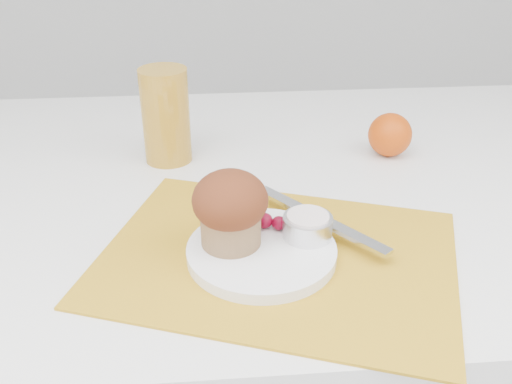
{
  "coord_description": "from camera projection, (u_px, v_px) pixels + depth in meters",
  "views": [
    {
      "loc": [
        -0.11,
        -0.73,
        1.16
      ],
      "look_at": [
        -0.06,
        -0.08,
        0.8
      ],
      "focal_mm": 40.0,
      "sensor_mm": 36.0,
      "label": 1
    }
  ],
  "objects": [
    {
      "name": "table",
      "position": [
        281.0,
        354.0,
        1.07
      ],
      "size": [
        1.2,
        0.8,
        0.75
      ],
      "primitive_type": "cube",
      "color": "white",
      "rests_on": "ground"
    },
    {
      "name": "placemat",
      "position": [
        277.0,
        256.0,
        0.7
      ],
      "size": [
        0.5,
        0.44,
        0.0
      ],
      "primitive_type": "cube",
      "rotation": [
        0.0,
        0.0,
        -0.34
      ],
      "color": "gold",
      "rests_on": "table"
    },
    {
      "name": "plate",
      "position": [
        262.0,
        252.0,
        0.69
      ],
      "size": [
        0.23,
        0.23,
        0.01
      ],
      "primitive_type": "cylinder",
      "rotation": [
        0.0,
        0.0,
        0.35
      ],
      "color": "white",
      "rests_on": "placemat"
    },
    {
      "name": "ramekin",
      "position": [
        308.0,
        226.0,
        0.71
      ],
      "size": [
        0.07,
        0.07,
        0.03
      ],
      "primitive_type": "cylinder",
      "rotation": [
        0.0,
        0.0,
        -0.17
      ],
      "color": "silver",
      "rests_on": "plate"
    },
    {
      "name": "cream",
      "position": [
        308.0,
        217.0,
        0.7
      ],
      "size": [
        0.06,
        0.06,
        0.01
      ],
      "primitive_type": "cylinder",
      "rotation": [
        0.0,
        0.0,
        0.16
      ],
      "color": "white",
      "rests_on": "ramekin"
    },
    {
      "name": "raspberry_near",
      "position": [
        264.0,
        220.0,
        0.72
      ],
      "size": [
        0.02,
        0.02,
        0.02
      ],
      "primitive_type": "ellipsoid",
      "color": "#520213",
      "rests_on": "plate"
    },
    {
      "name": "raspberry_far",
      "position": [
        279.0,
        223.0,
        0.72
      ],
      "size": [
        0.02,
        0.02,
        0.02
      ],
      "primitive_type": "ellipsoid",
      "color": "#4F0213",
      "rests_on": "plate"
    },
    {
      "name": "butter_knife",
      "position": [
        320.0,
        219.0,
        0.74
      ],
      "size": [
        0.15,
        0.18,
        0.01
      ],
      "primitive_type": "cube",
      "rotation": [
        0.0,
        0.0,
        -0.9
      ],
      "color": "#B6B8BF",
      "rests_on": "plate"
    },
    {
      "name": "orange",
      "position": [
        390.0,
        135.0,
        0.94
      ],
      "size": [
        0.07,
        0.07,
        0.07
      ],
      "primitive_type": "sphere",
      "color": "#C94507",
      "rests_on": "table"
    },
    {
      "name": "juice_glass",
      "position": [
        166.0,
        116.0,
        0.91
      ],
      "size": [
        0.09,
        0.09,
        0.15
      ],
      "primitive_type": "cylinder",
      "rotation": [
        0.0,
        0.0,
        -0.17
      ],
      "color": "#B88422",
      "rests_on": "table"
    },
    {
      "name": "muffin",
      "position": [
        230.0,
        208.0,
        0.68
      ],
      "size": [
        0.09,
        0.09,
        0.1
      ],
      "color": "olive",
      "rests_on": "plate"
    }
  ]
}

